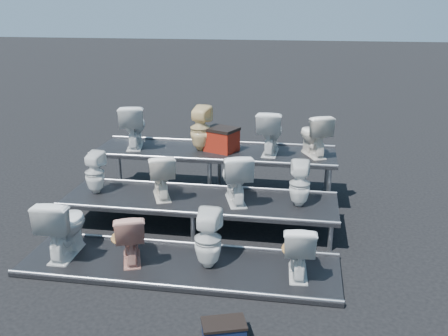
% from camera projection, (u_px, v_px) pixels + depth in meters
% --- Properties ---
extents(ground, '(80.00, 80.00, 0.00)m').
position_uv_depth(ground, '(200.00, 226.00, 7.83)').
color(ground, black).
rests_on(ground, ground).
extents(tier_front, '(4.20, 1.20, 0.06)m').
position_uv_depth(tier_front, '(179.00, 266.00, 6.60)').
color(tier_front, black).
rests_on(tier_front, ground).
extents(tier_mid, '(4.20, 1.20, 0.46)m').
position_uv_depth(tier_mid, '(200.00, 213.00, 7.75)').
color(tier_mid, black).
rests_on(tier_mid, ground).
extents(tier_back, '(4.20, 1.20, 0.86)m').
position_uv_depth(tier_back, '(215.00, 174.00, 8.91)').
color(tier_back, black).
rests_on(tier_back, ground).
extents(toilet_0, '(0.49, 0.85, 0.85)m').
position_uv_depth(toilet_0, '(64.00, 226.00, 6.70)').
color(toilet_0, white).
rests_on(toilet_0, tier_front).
extents(toilet_1, '(0.61, 0.78, 0.70)m').
position_uv_depth(toilet_1, '(130.00, 236.00, 6.58)').
color(toilet_1, tan).
rests_on(toilet_1, tier_front).
extents(toilet_2, '(0.36, 0.37, 0.78)m').
position_uv_depth(toilet_2, '(208.00, 239.00, 6.41)').
color(toilet_2, white).
rests_on(toilet_2, tier_front).
extents(toilet_3, '(0.44, 0.72, 0.72)m').
position_uv_depth(toilet_3, '(299.00, 248.00, 6.24)').
color(toilet_3, white).
rests_on(toilet_3, tier_front).
extents(toilet_4, '(0.34, 0.35, 0.67)m').
position_uv_depth(toilet_4, '(95.00, 173.00, 7.84)').
color(toilet_4, white).
rests_on(toilet_4, tier_mid).
extents(toilet_5, '(0.64, 0.80, 0.71)m').
position_uv_depth(toilet_5, '(161.00, 175.00, 7.66)').
color(toilet_5, white).
rests_on(toilet_5, tier_mid).
extents(toilet_6, '(0.65, 0.86, 0.78)m').
position_uv_depth(toilet_6, '(235.00, 177.00, 7.47)').
color(toilet_6, white).
rests_on(toilet_6, tier_mid).
extents(toilet_7, '(0.32, 0.33, 0.69)m').
position_uv_depth(toilet_7, '(300.00, 184.00, 7.33)').
color(toilet_7, white).
rests_on(toilet_7, tier_mid).
extents(toilet_8, '(0.59, 0.84, 0.78)m').
position_uv_depth(toilet_8, '(134.00, 126.00, 8.87)').
color(toilet_8, white).
rests_on(toilet_8, tier_back).
extents(toilet_9, '(0.41, 0.42, 0.78)m').
position_uv_depth(toilet_9, '(200.00, 128.00, 8.68)').
color(toilet_9, '#F2D292').
rests_on(toilet_9, tier_back).
extents(toilet_10, '(0.46, 0.76, 0.76)m').
position_uv_depth(toilet_10, '(270.00, 132.00, 8.50)').
color(toilet_10, white).
rests_on(toilet_10, tier_back).
extents(toilet_11, '(0.66, 0.81, 0.72)m').
position_uv_depth(toilet_11, '(314.00, 135.00, 8.39)').
color(toilet_11, white).
rests_on(toilet_11, tier_back).
extents(red_crate, '(0.63, 0.58, 0.37)m').
position_uv_depth(red_crate, '(221.00, 141.00, 8.70)').
color(red_crate, maroon).
rests_on(red_crate, tier_back).
extents(step_stool, '(0.50, 0.39, 0.16)m').
position_uv_depth(step_stool, '(224.00, 331.00, 5.21)').
color(step_stool, black).
rests_on(step_stool, ground).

